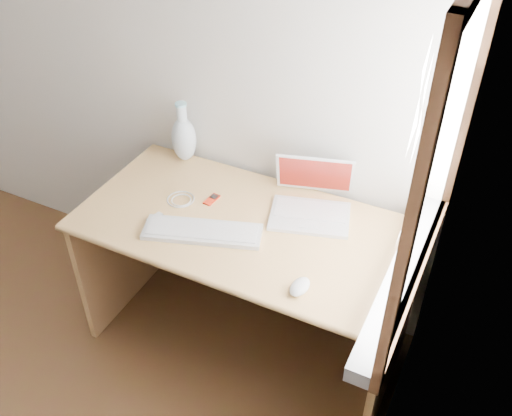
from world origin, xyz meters
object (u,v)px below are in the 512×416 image
at_px(desk, 254,249).
at_px(external_keyboard, 202,231).
at_px(vase, 184,137).
at_px(laptop, 314,202).

bearing_deg(desk, external_keyboard, -120.00).
bearing_deg(desk, vase, 154.95).
relative_size(laptop, vase, 1.28).
height_order(laptop, external_keyboard, laptop).
bearing_deg(external_keyboard, laptop, 24.71).
xyz_separation_m(external_keyboard, vase, (-0.35, 0.43, 0.11)).
bearing_deg(vase, laptop, -8.85).
height_order(external_keyboard, vase, vase).
relative_size(desk, vase, 4.68).
bearing_deg(external_keyboard, desk, 41.40).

